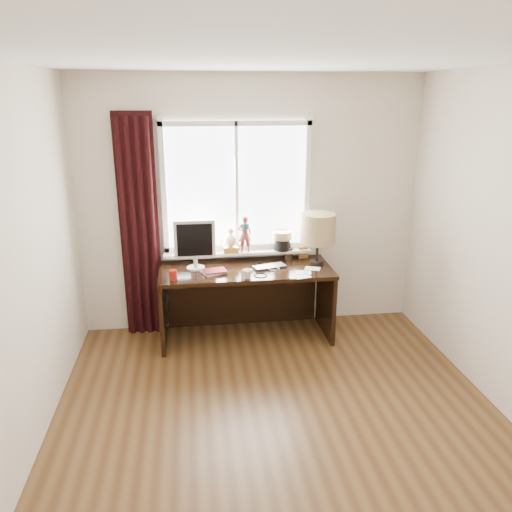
{
  "coord_description": "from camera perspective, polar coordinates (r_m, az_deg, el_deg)",
  "views": [
    {
      "loc": [
        -0.62,
        -3.0,
        2.39
      ],
      "look_at": [
        -0.05,
        1.25,
        1.0
      ],
      "focal_mm": 35.0,
      "sensor_mm": 36.0,
      "label": 1
    }
  ],
  "objects": [
    {
      "name": "wall_back",
      "position": [
        5.15,
        -0.56,
        5.76
      ],
      "size": [
        3.5,
        0.0,
        2.6
      ],
      "primitive_type": "cube",
      "rotation": [
        1.57,
        0.0,
        0.0
      ],
      "color": "beige",
      "rests_on": "ground"
    },
    {
      "name": "floor",
      "position": [
        3.88,
        3.4,
        -20.06
      ],
      "size": [
        3.5,
        4.0,
        0.0
      ],
      "primitive_type": "cube",
      "color": "brown",
      "rests_on": "ground"
    },
    {
      "name": "mug",
      "position": [
        4.66,
        -1.0,
        -2.02
      ],
      "size": [
        0.12,
        0.12,
        0.09
      ],
      "primitive_type": "imported",
      "rotation": [
        0.0,
        0.0,
        1.06
      ],
      "color": "white",
      "rests_on": "desk"
    },
    {
      "name": "curtain",
      "position": [
        5.09,
        -13.19,
        2.99
      ],
      "size": [
        0.38,
        0.09,
        2.25
      ],
      "color": "black",
      "rests_on": "floor"
    },
    {
      "name": "wall_left",
      "position": [
        3.38,
        -26.71,
        -2.82
      ],
      "size": [
        0.0,
        4.0,
        2.6
      ],
      "primitive_type": "cube",
      "rotation": [
        1.57,
        0.0,
        1.57
      ],
      "color": "beige",
      "rests_on": "ground"
    },
    {
      "name": "desk_cables",
      "position": [
        4.89,
        1.3,
        -1.57
      ],
      "size": [
        0.4,
        0.45,
        0.01
      ],
      "color": "black",
      "rests_on": "desk"
    },
    {
      "name": "loose_papers",
      "position": [
        4.85,
        5.75,
        -1.88
      ],
      "size": [
        0.32,
        0.35,
        0.0
      ],
      "color": "white",
      "rests_on": "desk"
    },
    {
      "name": "brush_holder",
      "position": [
        5.21,
        3.74,
        0.31
      ],
      "size": [
        0.09,
        0.09,
        0.25
      ],
      "color": "black",
      "rests_on": "desk"
    },
    {
      "name": "monitor",
      "position": [
        4.88,
        -7.02,
        1.64
      ],
      "size": [
        0.4,
        0.18,
        0.49
      ],
      "color": "beige",
      "rests_on": "desk"
    },
    {
      "name": "ceiling",
      "position": [
        3.07,
        4.36,
        21.86
      ],
      "size": [
        3.5,
        4.0,
        0.0
      ],
      "primitive_type": "cube",
      "color": "white",
      "rests_on": "wall_back"
    },
    {
      "name": "icon_frame",
      "position": [
        5.24,
        5.45,
        0.39
      ],
      "size": [
        0.1,
        0.03,
        0.13
      ],
      "color": "gold",
      "rests_on": "desk"
    },
    {
      "name": "red_cup",
      "position": [
        4.69,
        -9.46,
        -2.15
      ],
      "size": [
        0.07,
        0.07,
        0.09
      ],
      "primitive_type": "cylinder",
      "color": "maroon",
      "rests_on": "desk"
    },
    {
      "name": "laptop",
      "position": [
        4.95,
        1.57,
        -1.21
      ],
      "size": [
        0.36,
        0.28,
        0.03
      ],
      "primitive_type": "imported",
      "rotation": [
        0.0,
        0.0,
        0.28
      ],
      "color": "silver",
      "rests_on": "desk"
    },
    {
      "name": "notebook_stack",
      "position": [
        4.82,
        -4.77,
        -1.78
      ],
      "size": [
        0.26,
        0.23,
        0.03
      ],
      "color": "beige",
      "rests_on": "desk"
    },
    {
      "name": "desk",
      "position": [
        5.11,
        -1.27,
        -3.66
      ],
      "size": [
        1.7,
        0.7,
        0.75
      ],
      "color": "black",
      "rests_on": "floor"
    },
    {
      "name": "table_lamp",
      "position": [
        5.01,
        7.09,
        3.08
      ],
      "size": [
        0.35,
        0.35,
        0.52
      ],
      "color": "black",
      "rests_on": "desk"
    },
    {
      "name": "window",
      "position": [
        5.08,
        -2.04,
        5.66
      ],
      "size": [
        1.52,
        0.22,
        1.4
      ],
      "color": "white",
      "rests_on": "ground"
    }
  ]
}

